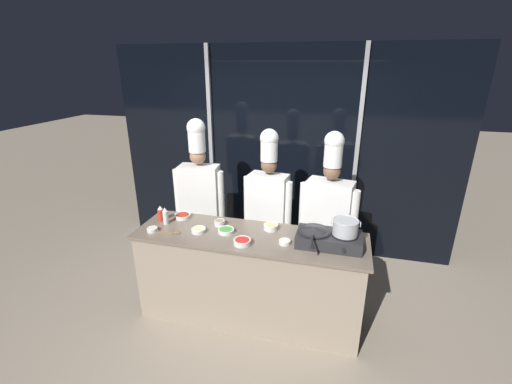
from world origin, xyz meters
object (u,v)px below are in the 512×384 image
Objects in this scene: portable_stove at (329,239)px; squeeze_bottle_clear at (165,216)px; prep_bowl_ginger at (271,226)px; chef_sous at (268,200)px; stock_pot at (345,227)px; prep_bowl_chili_flakes at (183,216)px; prep_bowl_mushrooms at (219,222)px; prep_bowl_scallions at (226,230)px; prep_bowl_bell_pepper at (242,241)px; serving_spoon_slotted at (173,232)px; squeeze_bottle_chili at (161,214)px; prep_bowl_onion at (152,229)px; chef_line at (329,209)px; frying_pan at (314,230)px; chef_head at (200,191)px; prep_bowl_noodles at (199,230)px; prep_bowl_bean_sprouts at (285,242)px.

squeeze_bottle_clear is at bearing 178.89° from portable_stove.
portable_stove is 0.60m from prep_bowl_ginger.
portable_stove is 0.32× the size of chef_sous.
stock_pot is 1.69m from prep_bowl_chili_flakes.
portable_stove is at bearing -17.19° from prep_bowl_ginger.
prep_bowl_scallions is at bearing -49.20° from prep_bowl_mushrooms.
prep_bowl_bell_pepper reaches higher than serving_spoon_slotted.
squeeze_bottle_chili is 0.25m from prep_bowl_onion.
prep_bowl_chili_flakes is 0.09× the size of chef_line.
squeeze_bottle_chili is 1.15× the size of prep_bowl_ginger.
portable_stove is 0.16m from frying_pan.
prep_bowl_ginger is 0.08× the size of chef_head.
prep_bowl_ginger is at bearing 23.28° from prep_bowl_scallions.
squeeze_bottle_chili is at bearing 146.80° from squeeze_bottle_clear.
prep_bowl_noodles is 1.00× the size of prep_bowl_ginger.
stock_pot is 1.52× the size of squeeze_bottle_chili.
chef_line is (1.49, -0.04, -0.05)m from chef_head.
prep_bowl_onion is at bearing -163.32° from prep_bowl_ginger.
squeeze_bottle_chili is 0.75m from prep_bowl_scallions.
prep_bowl_ginger is at bearing 7.73° from squeeze_bottle_clear.
squeeze_bottle_chili reaches higher than prep_bowl_onion.
prep_bowl_mushrooms is 0.24m from prep_bowl_noodles.
squeeze_bottle_chili is (-1.72, 0.09, 0.02)m from portable_stove.
prep_bowl_ginger is at bearing 162.81° from portable_stove.
frying_pan reaches higher than portable_stove.
stock_pot is 1.12m from prep_bowl_scallions.
prep_bowl_mushrooms reaches higher than prep_bowl_chili_flakes.
prep_bowl_bell_pepper is at bearing -43.05° from prep_bowl_mushrooms.
prep_bowl_bell_pepper is 1.01× the size of prep_bowl_scallions.
prep_bowl_scallions is at bearing 44.44° from chef_line.
prep_bowl_scallions is 0.09× the size of chef_sous.
chef_line reaches higher than prep_bowl_ginger.
stock_pot is at bearing 5.01° from serving_spoon_slotted.
chef_sous reaches higher than prep_bowl_bell_pepper.
prep_bowl_onion is 0.06× the size of chef_line.
portable_stove is at bearing 2.43° from prep_bowl_noodles.
chef_line is at bearing 33.42° from prep_bowl_scallions.
prep_bowl_noodles is 0.90× the size of prep_bowl_scallions.
prep_bowl_bean_sprouts is (0.85, -0.02, -0.00)m from prep_bowl_noodles.
serving_spoon_slotted is at bearing 88.88° from chef_head.
squeeze_bottle_chili is at bearing 98.96° from prep_bowl_onion.
stock_pot is at bearing -2.69° from squeeze_bottle_chili.
squeeze_bottle_clear is (-1.63, 0.03, 0.02)m from portable_stove.
stock_pot is (0.13, 0.00, 0.14)m from portable_stove.
prep_bowl_bean_sprouts is (0.71, -0.21, -0.01)m from prep_bowl_mushrooms.
prep_bowl_bell_pepper is 0.71m from serving_spoon_slotted.
prep_bowl_mushrooms is at bearing 171.69° from frying_pan.
prep_bowl_noodles is at bearing -128.21° from prep_bowl_mushrooms.
prep_bowl_noodles is 0.71m from prep_bowl_ginger.
squeeze_bottle_clear is at bearing -172.27° from prep_bowl_ginger.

